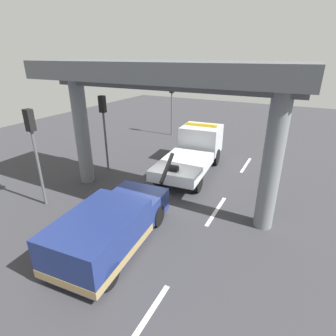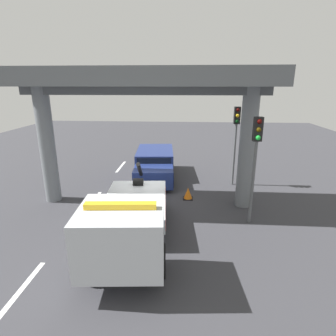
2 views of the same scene
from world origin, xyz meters
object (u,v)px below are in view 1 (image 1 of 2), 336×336
Objects in this scene: traffic_light_near at (33,138)px; tow_truck_white at (194,150)px; towed_van_green at (109,228)px; traffic_cone_orange at (120,190)px; traffic_light_far at (104,117)px; traffic_light_mid at (172,97)px.

tow_truck_white is at bearing -33.00° from traffic_light_near.
tow_truck_white is 1.68× the size of traffic_light_near.
towed_van_green is 9.31× the size of traffic_cone_orange.
towed_van_green is 1.23× the size of traffic_light_near.
traffic_light_mid is (8.50, 0.00, 0.05)m from traffic_light_far.
tow_truck_white is at bearing 0.49° from towed_van_green.
traffic_light_far is 0.98× the size of traffic_light_mid.
traffic_light_near is 0.99× the size of traffic_light_mid.
traffic_light_near is 13.00m from traffic_light_mid.
traffic_light_mid is at bearing 0.00° from traffic_light_far.
traffic_light_mid is (14.05, 4.56, 2.42)m from towed_van_green.
traffic_light_far is at bearing 47.89° from traffic_cone_orange.
towed_van_green is 7.56m from traffic_light_far.
traffic_light_near reaches higher than towed_van_green.
traffic_light_near is (-6.91, 4.49, 1.97)m from tow_truck_white.
towed_van_green is 14.97m from traffic_light_mid.
tow_truck_white reaches higher than towed_van_green.
traffic_light_mid is at bearing 13.18° from traffic_cone_orange.
tow_truck_white is 5.45m from traffic_light_far.
tow_truck_white is 7.97m from towed_van_green.
traffic_light_near is 1.01× the size of traffic_light_far.
tow_truck_white is at bearing -22.68° from traffic_cone_orange.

